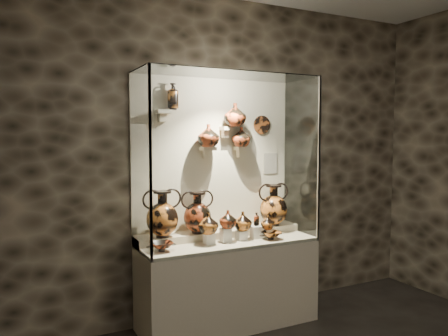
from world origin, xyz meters
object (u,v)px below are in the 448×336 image
(amphora_left, at_px, (162,214))
(kylix_left, at_px, (162,246))
(jug_e, at_px, (267,222))
(ovoid_vase_a, at_px, (208,136))
(jug_a, at_px, (208,223))
(jug_c, at_px, (243,221))
(kylix_right, at_px, (271,235))
(lekythos_small, at_px, (256,218))
(amphora_mid, at_px, (197,212))
(lekythos_tall, at_px, (173,95))
(amphora_right, at_px, (273,205))
(jug_b, at_px, (228,219))
(ovoid_vase_b, at_px, (235,115))
(ovoid_vase_c, at_px, (241,137))

(amphora_left, height_order, kylix_left, amphora_left)
(jug_e, height_order, ovoid_vase_a, ovoid_vase_a)
(jug_a, bearing_deg, jug_c, -15.46)
(jug_a, relative_size, kylix_right, 0.83)
(lekythos_small, bearing_deg, amphora_mid, 141.28)
(jug_a, distance_m, lekythos_small, 0.53)
(lekythos_tall, bearing_deg, amphora_right, -6.77)
(amphora_left, height_order, jug_c, amphora_left)
(jug_b, bearing_deg, lekythos_tall, 157.72)
(amphora_mid, relative_size, lekythos_tall, 1.42)
(lekythos_small, bearing_deg, lekythos_tall, 138.34)
(ovoid_vase_b, height_order, ovoid_vase_c, ovoid_vase_b)
(amphora_mid, distance_m, lekythos_tall, 1.13)
(ovoid_vase_a, height_order, ovoid_vase_c, ovoid_vase_a)
(jug_b, bearing_deg, jug_a, -165.66)
(amphora_left, height_order, amphora_mid, amphora_left)
(jug_b, bearing_deg, amphora_left, 175.15)
(amphora_mid, xyz_separation_m, jug_c, (0.40, -0.17, -0.09))
(kylix_right, bearing_deg, amphora_mid, 158.09)
(amphora_left, distance_m, amphora_right, 1.20)
(amphora_mid, xyz_separation_m, jug_e, (0.66, -0.20, -0.12))
(jug_a, distance_m, jug_b, 0.21)
(ovoid_vase_b, bearing_deg, lekythos_small, -65.44)
(ovoid_vase_b, bearing_deg, kylix_right, -62.46)
(jug_e, relative_size, ovoid_vase_c, 0.71)
(amphora_left, distance_m, kylix_right, 1.06)
(jug_a, distance_m, jug_e, 0.64)
(ovoid_vase_b, bearing_deg, ovoid_vase_c, 6.14)
(lekythos_tall, height_order, ovoid_vase_a, lekythos_tall)
(jug_a, xyz_separation_m, kylix_left, (-0.46, -0.04, -0.15))
(lekythos_small, height_order, ovoid_vase_c, ovoid_vase_c)
(jug_b, relative_size, ovoid_vase_b, 0.74)
(lekythos_tall, xyz_separation_m, ovoid_vase_c, (0.71, -0.04, -0.39))
(jug_b, height_order, jug_c, jug_b)
(amphora_mid, relative_size, ovoid_vase_c, 2.02)
(kylix_left, bearing_deg, kylix_right, -23.07)
(kylix_left, bearing_deg, jug_b, -16.29)
(jug_a, height_order, lekythos_small, jug_a)
(jug_b, xyz_separation_m, kylix_left, (-0.66, -0.05, -0.17))
(amphora_right, bearing_deg, ovoid_vase_c, 158.42)
(jug_e, xyz_separation_m, ovoid_vase_b, (-0.23, 0.24, 1.05))
(kylix_left, bearing_deg, lekythos_tall, 34.68)
(jug_a, bearing_deg, kylix_left, 165.63)
(lekythos_tall, height_order, ovoid_vase_b, lekythos_tall)
(kylix_right, bearing_deg, lekythos_tall, 157.25)
(jug_b, distance_m, lekythos_tall, 1.27)
(jug_c, bearing_deg, ovoid_vase_b, 70.03)
(amphora_left, distance_m, lekythos_small, 0.92)
(amphora_left, distance_m, jug_b, 0.61)
(jug_c, bearing_deg, lekythos_small, -10.23)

